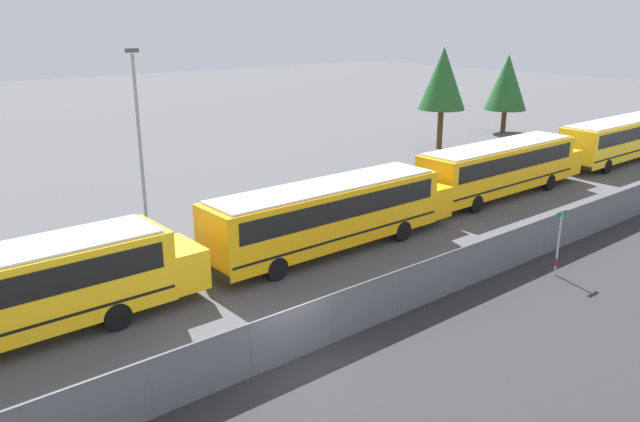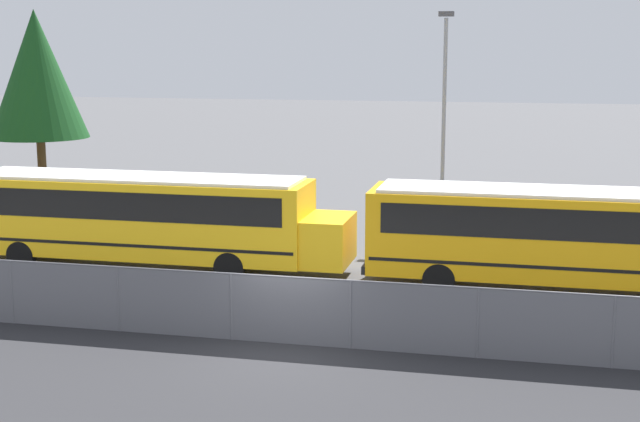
% 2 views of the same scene
% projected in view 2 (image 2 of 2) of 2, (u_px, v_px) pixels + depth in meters
% --- Properties ---
extents(ground_plane, '(200.00, 200.00, 0.00)m').
position_uv_depth(ground_plane, '(290.00, 344.00, 21.93)').
color(ground_plane, '#4C4C4F').
extents(fence, '(93.86, 0.07, 1.72)m').
position_uv_depth(fence, '(290.00, 310.00, 21.77)').
color(fence, '#9EA0A5').
rests_on(fence, ground_plane).
extents(school_bus_2, '(13.05, 2.62, 3.08)m').
position_uv_depth(school_bus_2, '(144.00, 213.00, 29.20)').
color(school_bus_2, yellow).
rests_on(school_bus_2, ground_plane).
extents(school_bus_3, '(13.05, 2.62, 3.08)m').
position_uv_depth(school_bus_3, '(575.00, 232.00, 26.20)').
color(school_bus_3, orange).
rests_on(school_bus_3, ground_plane).
extents(light_pole, '(0.60, 0.24, 8.57)m').
position_uv_depth(light_pole, '(444.00, 112.00, 35.23)').
color(light_pole, gray).
rests_on(light_pole, ground_plane).
extents(tree_0, '(4.91, 4.91, 9.06)m').
position_uv_depth(tree_0, '(37.00, 74.00, 44.53)').
color(tree_0, '#51381E').
rests_on(tree_0, ground_plane).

